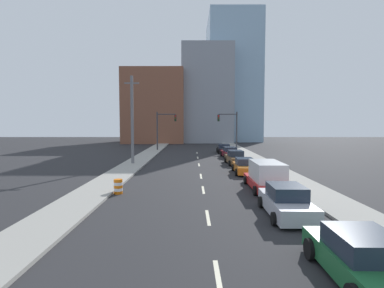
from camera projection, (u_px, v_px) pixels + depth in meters
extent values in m
cube|color=gray|center=(154.00, 149.00, 51.63)|extent=(2.68, 101.91, 0.16)
cube|color=gray|center=(238.00, 149.00, 51.66)|extent=(2.68, 101.91, 0.16)
cube|color=beige|center=(218.00, 279.00, 8.75)|extent=(0.16, 2.40, 0.01)
cube|color=beige|center=(207.00, 217.00, 14.51)|extent=(0.16, 2.40, 0.01)
cube|color=beige|center=(203.00, 190.00, 20.53)|extent=(0.16, 2.40, 0.01)
cube|color=beige|center=(200.00, 176.00, 25.85)|extent=(0.16, 2.40, 0.01)
cube|color=beige|center=(198.00, 165.00, 32.99)|extent=(0.16, 2.40, 0.01)
cube|color=beige|center=(197.00, 158.00, 39.82)|extent=(0.16, 2.40, 0.01)
cube|color=beige|center=(196.00, 153.00, 46.33)|extent=(0.16, 2.40, 0.01)
cube|color=brown|center=(155.00, 107.00, 73.35)|extent=(14.00, 16.00, 16.99)
cube|color=gray|center=(205.00, 97.00, 77.16)|extent=(12.00, 20.00, 23.00)
cube|color=#8CADC6|center=(231.00, 81.00, 80.85)|extent=(13.00, 20.00, 32.29)
cylinder|color=#38383D|center=(157.00, 131.00, 49.74)|extent=(0.24, 0.24, 6.48)
cylinder|color=#38383D|center=(166.00, 114.00, 49.55)|extent=(3.03, 0.16, 0.16)
cube|color=black|center=(175.00, 118.00, 49.60)|extent=(0.34, 0.32, 1.10)
cylinder|color=red|center=(175.00, 116.00, 49.40)|extent=(0.22, 0.04, 0.22)
cylinder|color=#593F0C|center=(175.00, 118.00, 49.43)|extent=(0.22, 0.04, 0.22)
cylinder|color=#0C3F14|center=(175.00, 120.00, 49.45)|extent=(0.22, 0.04, 0.22)
cylinder|color=#38383D|center=(236.00, 131.00, 49.77)|extent=(0.24, 0.24, 6.48)
cylinder|color=#38383D|center=(227.00, 114.00, 49.57)|extent=(3.03, 0.16, 0.16)
cube|color=black|center=(218.00, 118.00, 49.61)|extent=(0.34, 0.32, 1.10)
cylinder|color=red|center=(218.00, 116.00, 49.42)|extent=(0.22, 0.04, 0.22)
cylinder|color=#593F0C|center=(218.00, 118.00, 49.44)|extent=(0.22, 0.04, 0.22)
cylinder|color=#0C3F14|center=(218.00, 120.00, 49.47)|extent=(0.22, 0.04, 0.22)
cylinder|color=slate|center=(132.00, 121.00, 32.85)|extent=(0.32, 0.32, 9.74)
cube|color=slate|center=(131.00, 83.00, 32.57)|extent=(1.60, 0.14, 0.14)
cylinder|color=orange|center=(118.00, 192.00, 19.37)|extent=(0.56, 0.56, 0.19)
cylinder|color=white|center=(118.00, 189.00, 19.36)|extent=(0.56, 0.56, 0.19)
cylinder|color=orange|center=(118.00, 187.00, 19.35)|extent=(0.56, 0.56, 0.19)
cylinder|color=white|center=(117.00, 184.00, 19.33)|extent=(0.56, 0.56, 0.19)
cylinder|color=orange|center=(117.00, 181.00, 19.32)|extent=(0.56, 0.56, 0.19)
cube|color=#1E6033|center=(362.00, 264.00, 8.56)|extent=(1.99, 4.63, 0.65)
cube|color=#1E2838|center=(363.00, 243.00, 8.52)|extent=(1.71, 2.10, 0.61)
cylinder|color=black|center=(309.00, 249.00, 10.01)|extent=(0.23, 0.71, 0.70)
cylinder|color=black|center=(368.00, 249.00, 9.98)|extent=(0.23, 0.71, 0.70)
cube|color=#B2B2BC|center=(285.00, 205.00, 14.74)|extent=(1.89, 4.61, 0.73)
cube|color=#1E2838|center=(286.00, 191.00, 14.69)|extent=(1.63, 2.09, 0.65)
cylinder|color=black|center=(260.00, 202.00, 16.19)|extent=(0.23, 0.61, 0.60)
cylinder|color=black|center=(295.00, 202.00, 16.16)|extent=(0.23, 0.61, 0.60)
cylinder|color=black|center=(274.00, 219.00, 13.35)|extent=(0.23, 0.61, 0.60)
cylinder|color=black|center=(316.00, 219.00, 13.33)|extent=(0.23, 0.61, 0.60)
cube|color=red|center=(265.00, 183.00, 20.69)|extent=(2.14, 5.81, 0.52)
cube|color=silver|center=(266.00, 171.00, 20.34)|extent=(1.87, 3.60, 1.27)
cylinder|color=black|center=(245.00, 180.00, 22.50)|extent=(0.22, 0.60, 0.60)
cylinder|color=black|center=(274.00, 180.00, 22.49)|extent=(0.22, 0.60, 0.60)
cylinder|color=black|center=(255.00, 191.00, 18.91)|extent=(0.22, 0.60, 0.60)
cylinder|color=black|center=(289.00, 191.00, 18.90)|extent=(0.22, 0.60, 0.60)
cube|color=orange|center=(244.00, 168.00, 27.36)|extent=(1.86, 4.59, 0.64)
cube|color=#1E2838|center=(244.00, 161.00, 27.31)|extent=(1.57, 2.09, 0.59)
cylinder|color=black|center=(232.00, 167.00, 28.80)|extent=(0.24, 0.64, 0.63)
cylinder|color=black|center=(251.00, 168.00, 28.74)|extent=(0.24, 0.64, 0.63)
cylinder|color=black|center=(236.00, 172.00, 25.99)|extent=(0.24, 0.64, 0.63)
cylinder|color=black|center=(256.00, 172.00, 25.94)|extent=(0.24, 0.64, 0.63)
cube|color=brown|center=(235.00, 159.00, 33.53)|extent=(1.94, 4.85, 0.73)
cube|color=#1E2838|center=(235.00, 153.00, 33.48)|extent=(1.61, 2.22, 0.65)
cylinder|color=black|center=(225.00, 160.00, 34.98)|extent=(0.25, 0.62, 0.61)
cylinder|color=black|center=(240.00, 160.00, 35.06)|extent=(0.25, 0.62, 0.61)
cylinder|color=black|center=(229.00, 163.00, 32.03)|extent=(0.25, 0.62, 0.61)
cylinder|color=black|center=(246.00, 163.00, 32.12)|extent=(0.25, 0.62, 0.61)
cube|color=maroon|center=(229.00, 154.00, 40.05)|extent=(2.06, 4.85, 0.64)
cube|color=#1E2838|center=(229.00, 149.00, 40.01)|extent=(1.69, 2.23, 0.60)
cylinder|color=black|center=(221.00, 154.00, 41.47)|extent=(0.26, 0.69, 0.68)
cylinder|color=black|center=(234.00, 154.00, 41.58)|extent=(0.26, 0.69, 0.68)
cylinder|color=black|center=(224.00, 156.00, 38.54)|extent=(0.26, 0.69, 0.68)
cylinder|color=black|center=(238.00, 156.00, 38.65)|extent=(0.26, 0.69, 0.68)
cube|color=black|center=(223.00, 150.00, 46.51)|extent=(1.91, 4.42, 0.62)
cube|color=#1E2838|center=(223.00, 146.00, 46.47)|extent=(1.66, 2.00, 0.58)
cylinder|color=black|center=(216.00, 150.00, 47.89)|extent=(0.23, 0.66, 0.66)
cylinder|color=black|center=(228.00, 150.00, 47.87)|extent=(0.23, 0.66, 0.66)
cylinder|color=black|center=(218.00, 151.00, 45.17)|extent=(0.23, 0.66, 0.66)
cylinder|color=black|center=(230.00, 151.00, 45.15)|extent=(0.23, 0.66, 0.66)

